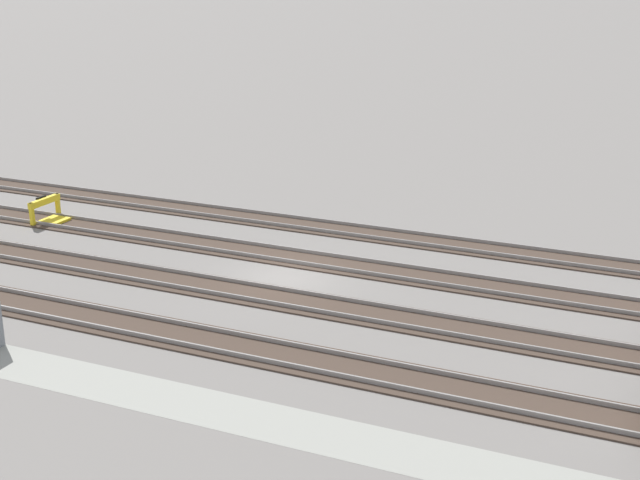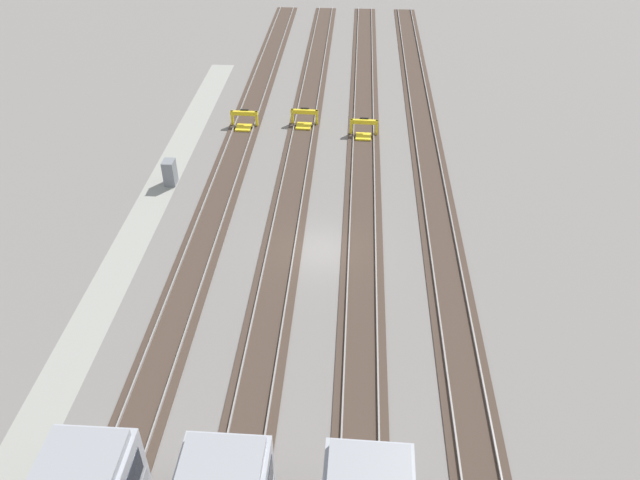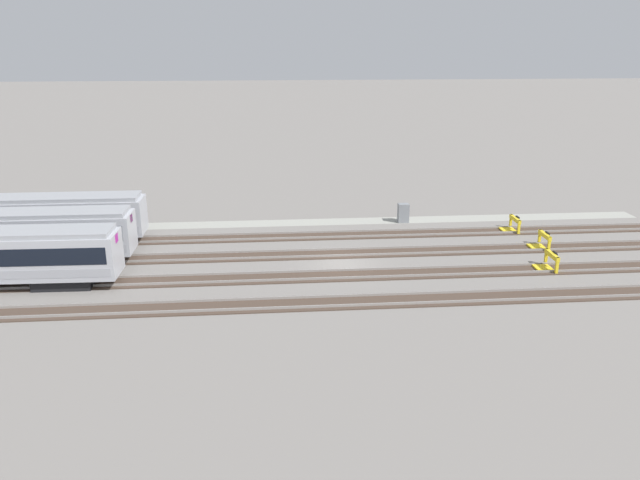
{
  "view_description": "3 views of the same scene",
  "coord_description": "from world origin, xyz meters",
  "px_view_note": "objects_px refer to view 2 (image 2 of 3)",
  "views": [
    {
      "loc": [
        14.68,
        -30.32,
        13.04
      ],
      "look_at": [
        1.51,
        0.0,
        1.8
      ],
      "focal_mm": 50.0,
      "sensor_mm": 36.0,
      "label": 1
    },
    {
      "loc": [
        26.7,
        1.55,
        20.23
      ],
      "look_at": [
        1.51,
        0.0,
        1.8
      ],
      "focal_mm": 35.0,
      "sensor_mm": 36.0,
      "label": 2
    },
    {
      "loc": [
        4.97,
        40.13,
        14.85
      ],
      "look_at": [
        1.51,
        0.0,
        1.8
      ],
      "focal_mm": 35.0,
      "sensor_mm": 36.0,
      "label": 3
    }
  ],
  "objects_px": {
    "bumper_stop_middle_track": "(364,130)",
    "electrical_cabinet": "(170,172)",
    "bumper_stop_near_inner_track": "(304,119)",
    "bumper_stop_nearest_track": "(244,121)"
  },
  "relations": [
    {
      "from": "bumper_stop_nearest_track",
      "to": "electrical_cabinet",
      "type": "distance_m",
      "value": 8.84
    },
    {
      "from": "bumper_stop_near_inner_track",
      "to": "electrical_cabinet",
      "type": "height_order",
      "value": "electrical_cabinet"
    },
    {
      "from": "electrical_cabinet",
      "to": "bumper_stop_near_inner_track",
      "type": "bearing_deg",
      "value": 138.71
    },
    {
      "from": "bumper_stop_middle_track",
      "to": "bumper_stop_nearest_track",
      "type": "bearing_deg",
      "value": -95.81
    },
    {
      "from": "bumper_stop_nearest_track",
      "to": "bumper_stop_middle_track",
      "type": "bearing_deg",
      "value": 84.19
    },
    {
      "from": "bumper_stop_nearest_track",
      "to": "bumper_stop_near_inner_track",
      "type": "xyz_separation_m",
      "value": [
        -0.54,
        4.35,
        0.0
      ]
    },
    {
      "from": "bumper_stop_near_inner_track",
      "to": "electrical_cabinet",
      "type": "relative_size",
      "value": 1.25
    },
    {
      "from": "bumper_stop_middle_track",
      "to": "bumper_stop_near_inner_track",
      "type": "bearing_deg",
      "value": -108.12
    },
    {
      "from": "bumper_stop_middle_track",
      "to": "electrical_cabinet",
      "type": "distance_m",
      "value": 14.07
    },
    {
      "from": "bumper_stop_nearest_track",
      "to": "bumper_stop_near_inner_track",
      "type": "height_order",
      "value": "same"
    }
  ]
}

